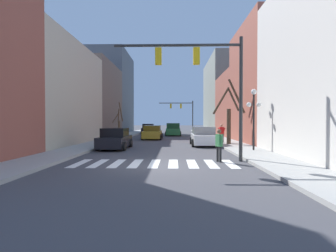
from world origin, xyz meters
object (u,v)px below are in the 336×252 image
Objects in this scene: car_driving_toward_lane at (203,137)px; pedestrian_on_left_sidewalk at (222,132)px; car_parked_left_mid at (173,130)px; street_tree_right_near at (229,115)px; car_parked_left_near at (115,139)px; traffic_signal_near at (204,72)px; street_tree_right_mid at (119,124)px; pedestrian_on_right_sidewalk at (219,143)px; car_parked_right_far at (152,133)px; car_at_intersection at (148,129)px; traffic_signal_far at (183,110)px; street_lamp_right_corner at (254,107)px.

pedestrian_on_left_sidewalk is at bearing -51.82° from car_driving_toward_lane.
street_tree_right_near is (4.76, -14.90, 1.71)m from car_parked_left_mid.
car_parked_left_near is at bearing 111.84° from car_driving_toward_lane.
street_tree_right_near is (3.08, 8.60, -2.00)m from traffic_signal_near.
street_tree_right_near is (11.14, -8.96, 0.80)m from street_tree_right_mid.
car_driving_toward_lane is 8.80m from pedestrian_on_right_sidewalk.
traffic_signal_near is at bearing -109.67° from street_tree_right_near.
car_parked_right_far is 1.08× the size of car_at_intersection.
car_at_intersection is 2.51× the size of pedestrian_on_right_sidewalk.
traffic_signal_far is 1.42× the size of car_parked_left_near.
car_parked_left_near is 2.68× the size of pedestrian_on_right_sidewalk.
street_tree_right_mid is at bearing 44.96° from car_driving_toward_lane.
car_at_intersection is at bearing -7.18° from pedestrian_on_right_sidewalk.
street_tree_right_near is at bearing 43.19° from car_parked_right_far.
traffic_signal_far reaches higher than pedestrian_on_left_sidewalk.
car_driving_toward_lane is 1.02× the size of street_tree_right_mid.
street_tree_right_near reaches higher than car_parked_left_near.
street_lamp_right_corner is at bearing 32.09° from car_parked_right_far.
car_at_intersection is (-6.73, 21.31, 0.01)m from car_driving_toward_lane.
car_driving_toward_lane is 1.02× the size of car_at_intersection.
car_driving_toward_lane is at bearing 32.99° from car_parked_right_far.
pedestrian_on_right_sidewalk is (6.53, -30.10, 0.22)m from car_at_intersection.
pedestrian_on_left_sidewalk is 13.17m from street_tree_right_mid.
car_parked_left_near is 0.81× the size of street_tree_right_near.
pedestrian_on_right_sidewalk is at bearing -125.50° from street_lamp_right_corner.
street_tree_right_near is at bearing -157.32° from car_at_intersection.
street_tree_right_mid is at bearing 114.65° from traffic_signal_near.
street_tree_right_mid is (-4.08, 1.44, 1.00)m from car_parked_right_far.
car_parked_left_mid is (-1.70, -11.08, -3.35)m from traffic_signal_far.
car_driving_toward_lane is 2.57× the size of pedestrian_on_right_sidewalk.
traffic_signal_near is 1.58× the size of car_at_intersection.
street_tree_right_near is (2.36, 8.83, 1.56)m from pedestrian_on_right_sidewalk.
pedestrian_on_left_sidewalk reaches higher than car_parked_left_near.
pedestrian_on_right_sidewalk is (-1.96, -10.18, -0.14)m from pedestrian_on_left_sidewalk.
car_parked_left_near is at bearing -162.91° from street_tree_right_near.
car_driving_toward_lane is 22.34m from car_at_intersection.
car_at_intersection is 2.53× the size of pedestrian_on_left_sidewalk.
street_tree_right_near reaches higher than car_at_intersection.
car_driving_toward_lane is 2.27m from pedestrian_on_left_sidewalk.
street_tree_right_near is (7.06, -7.52, 1.80)m from car_parked_right_far.
car_parked_left_mid is at bearing 162.66° from car_parked_right_far.
traffic_signal_far is 1.41× the size of car_parked_right_far.
pedestrian_on_left_sidewalk is at bearing 47.19° from car_parked_right_far.
street_tree_right_near is at bearing -34.39° from pedestrian_on_right_sidewalk.
traffic_signal_near is 1.57× the size of street_tree_right_mid.
traffic_signal_near is 30.67m from car_at_intersection.
car_parked_left_near is 24.02m from car_at_intersection.
traffic_signal_near is 23.86m from car_parked_left_mid.
street_tree_right_mid is at bearing -46.99° from pedestrian_on_left_sidewalk.
street_lamp_right_corner is at bearing -149.41° from car_driving_toward_lane.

